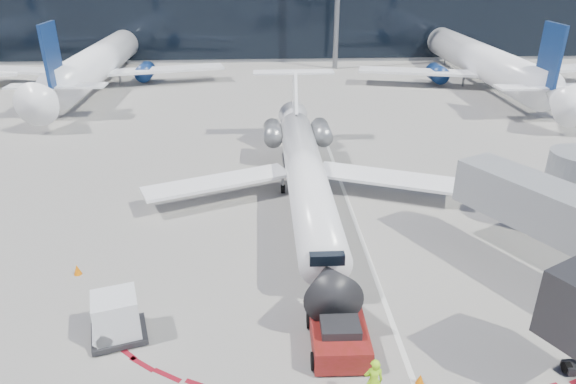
{
  "coord_description": "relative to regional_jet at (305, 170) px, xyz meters",
  "views": [
    {
      "loc": [
        -5.58,
        -24.33,
        14.8
      ],
      "look_at": [
        -4.21,
        0.55,
        3.15
      ],
      "focal_mm": 32.0,
      "sensor_mm": 36.0,
      "label": 1
    }
  ],
  "objects": [
    {
      "name": "ground",
      "position": [
        2.83,
        -5.97,
        -2.17
      ],
      "size": [
        260.0,
        260.0,
        0.0
      ],
      "primitive_type": "plane",
      "color": "gray",
      "rests_on": "ground"
    },
    {
      "name": "apron_centerline",
      "position": [
        2.83,
        -3.97,
        -2.17
      ],
      "size": [
        0.25,
        40.0,
        0.01
      ],
      "primitive_type": "cube",
      "color": "silver",
      "rests_on": "ground"
    },
    {
      "name": "regional_jet",
      "position": [
        0.0,
        0.0,
        0.0
      ],
      "size": [
        21.06,
        25.97,
        6.5
      ],
      "color": "white",
      "rests_on": "ground"
    },
    {
      "name": "pushback_tug",
      "position": [
        0.23,
        -13.88,
        -1.52
      ],
      "size": [
        2.51,
        5.74,
        1.48
      ],
      "rotation": [
        0.0,
        0.0,
        -0.02
      ],
      "color": "#62170E",
      "rests_on": "ground"
    },
    {
      "name": "ramp_worker",
      "position": [
        1.03,
        -16.82,
        -1.2
      ],
      "size": [
        0.72,
        0.48,
        1.95
      ],
      "primitive_type": "imported",
      "rotation": [
        0.0,
        0.0,
        3.15
      ],
      "color": "#9DEE19",
      "rests_on": "ground"
    },
    {
      "name": "uld_container",
      "position": [
        -8.93,
        -12.85,
        -1.13
      ],
      "size": [
        2.68,
        2.45,
        2.1
      ],
      "rotation": [
        0.0,
        0.0,
        0.29
      ],
      "color": "black",
      "rests_on": "ground"
    },
    {
      "name": "safety_cone_left",
      "position": [
        -12.2,
        -7.94,
        -1.9
      ],
      "size": [
        0.4,
        0.4,
        0.55
      ],
      "primitive_type": "cone",
      "color": "orange",
      "rests_on": "ground"
    },
    {
      "name": "safety_cone_right",
      "position": [
        3.02,
        -16.09,
        -1.94
      ],
      "size": [
        0.33,
        0.33,
        0.46
      ],
      "primitive_type": "cone",
      "color": "orange",
      "rests_on": "ground"
    },
    {
      "name": "bg_airliner_1",
      "position": [
        -22.14,
        34.53,
        3.47
      ],
      "size": [
        34.89,
        36.94,
        11.29
      ],
      "primitive_type": null,
      "color": "white",
      "rests_on": "ground"
    },
    {
      "name": "bg_airliner_2",
      "position": [
        24.19,
        31.56,
        3.48
      ],
      "size": [
        34.91,
        36.96,
        11.29
      ],
      "primitive_type": null,
      "color": "white",
      "rests_on": "ground"
    }
  ]
}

